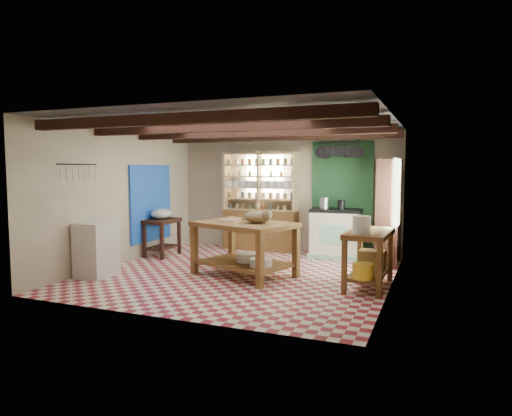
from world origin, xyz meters
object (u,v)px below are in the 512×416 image
at_px(stove, 336,233).
at_px(right_counter, 369,259).
at_px(cat, 257,217).
at_px(work_table, 244,249).
at_px(prep_table, 162,237).
at_px(white_cabinet, 96,249).

distance_m(stove, right_counter, 2.43).
height_order(stove, cat, cat).
bearing_deg(work_table, prep_table, 175.44).
xyz_separation_m(work_table, right_counter, (2.08, 0.03, -0.02)).
relative_size(prep_table, cat, 1.68).
bearing_deg(right_counter, cat, -175.76).
height_order(stove, white_cabinet, stove).
relative_size(work_table, stove, 1.59).
bearing_deg(work_table, white_cabinet, -138.94).
relative_size(work_table, prep_table, 2.09).
xyz_separation_m(work_table, prep_table, (-2.30, 0.98, -0.07)).
bearing_deg(right_counter, stove, 116.16).
distance_m(white_cabinet, cat, 2.80).
height_order(work_table, stove, stove).
bearing_deg(prep_table, right_counter, -13.10).
height_order(work_table, white_cabinet, same).
xyz_separation_m(work_table, stove, (1.10, 2.25, 0.04)).
height_order(work_table, prep_table, work_table).
bearing_deg(cat, work_table, -178.69).
bearing_deg(white_cabinet, right_counter, 11.38).
bearing_deg(prep_table, cat, -22.48).
xyz_separation_m(stove, cat, (-0.84, -2.28, 0.53)).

